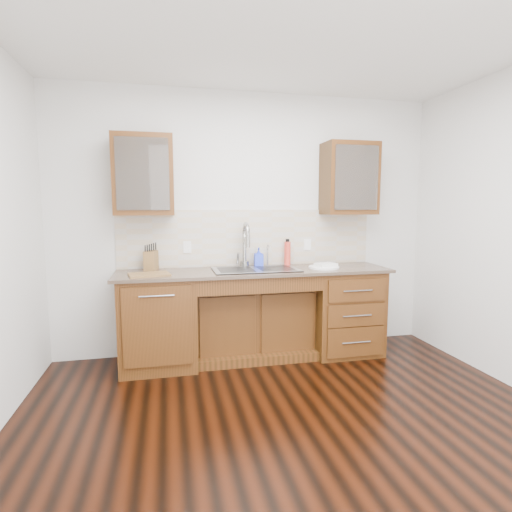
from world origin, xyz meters
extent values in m
cube|color=black|center=(0.00, 0.00, -0.05)|extent=(4.00, 3.50, 0.10)
cube|color=silver|center=(0.00, 1.80, 1.35)|extent=(4.00, 0.10, 2.70)
cube|color=#593014|center=(-0.95, 1.44, 0.44)|extent=(0.70, 0.62, 0.88)
cube|color=#593014|center=(0.00, 1.53, 0.35)|extent=(1.20, 0.44, 0.70)
cube|color=#593014|center=(0.95, 1.44, 0.44)|extent=(0.70, 0.62, 0.88)
cube|color=#84705B|center=(0.00, 1.43, 0.90)|extent=(2.70, 0.65, 0.03)
cube|color=beige|center=(0.00, 1.74, 1.21)|extent=(2.70, 0.02, 0.59)
cube|color=#9E9EA5|center=(0.00, 1.41, 0.83)|extent=(0.84, 0.46, 0.19)
cylinder|color=#999993|center=(-0.07, 1.64, 1.11)|extent=(0.04, 0.04, 0.40)
cylinder|color=#999993|center=(0.18, 1.65, 1.03)|extent=(0.02, 0.02, 0.24)
cube|color=#593014|center=(-1.05, 1.58, 1.83)|extent=(0.55, 0.34, 0.75)
cube|color=#593014|center=(1.05, 1.58, 1.83)|extent=(0.55, 0.34, 0.75)
cube|color=white|center=(-0.65, 1.73, 1.12)|extent=(0.08, 0.01, 0.12)
cube|color=white|center=(0.65, 1.73, 1.12)|extent=(0.08, 0.01, 0.12)
imported|color=#2F48F7|center=(0.08, 1.63, 1.01)|extent=(0.10, 0.10, 0.20)
cylinder|color=red|center=(0.40, 1.65, 1.04)|extent=(0.08, 0.08, 0.25)
cylinder|color=white|center=(0.71, 1.38, 0.92)|extent=(0.40, 0.40, 0.02)
cube|color=white|center=(0.73, 1.39, 0.94)|extent=(0.23, 0.19, 0.03)
cube|color=#986123|center=(-1.01, 1.63, 1.00)|extent=(0.14, 0.19, 0.19)
cube|color=brown|center=(-1.02, 1.31, 0.92)|extent=(0.40, 0.31, 0.02)
imported|color=white|center=(-1.18, 1.58, 1.77)|extent=(0.15, 0.15, 0.10)
imported|color=white|center=(-0.95, 1.58, 1.77)|extent=(0.10, 0.10, 0.09)
imported|color=white|center=(0.94, 1.58, 1.77)|extent=(0.14, 0.14, 0.09)
imported|color=white|center=(1.12, 1.58, 1.77)|extent=(0.14, 0.14, 0.10)
camera|label=1|loc=(-0.84, -2.40, 1.53)|focal=28.00mm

